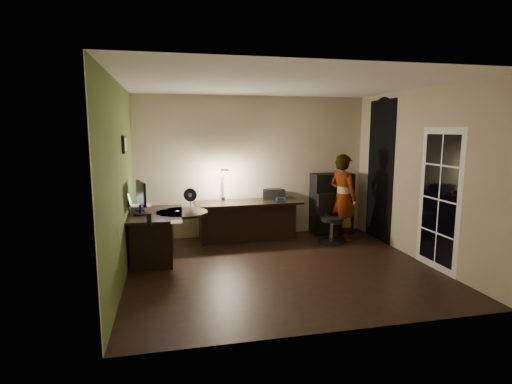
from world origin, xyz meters
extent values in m
cube|color=black|center=(0.00, 0.00, -0.01)|extent=(4.50, 4.00, 0.01)
cube|color=silver|center=(0.00, 0.00, 2.71)|extent=(4.50, 4.00, 0.01)
cube|color=tan|center=(0.00, 2.00, 1.35)|extent=(4.50, 0.01, 2.70)
cube|color=tan|center=(0.00, -2.00, 1.35)|extent=(4.50, 0.01, 2.70)
cube|color=tan|center=(-2.25, 0.00, 1.35)|extent=(0.01, 4.00, 2.70)
cube|color=tan|center=(2.25, 0.00, 1.35)|extent=(0.01, 4.00, 2.70)
cube|color=#4C6328|center=(-2.24, 0.00, 1.35)|extent=(0.00, 4.00, 2.70)
cube|color=black|center=(2.24, 1.15, 1.30)|extent=(0.01, 0.90, 2.60)
cube|color=white|center=(2.24, -0.55, 1.05)|extent=(0.02, 0.92, 2.10)
cube|color=black|center=(-2.22, 0.45, 1.85)|extent=(0.04, 0.30, 0.25)
cube|color=black|center=(-1.83, 0.78, 0.38)|extent=(0.86, 1.35, 0.76)
cube|color=black|center=(-0.19, 1.59, 0.37)|extent=(1.99, 0.75, 0.74)
cube|color=black|center=(1.56, 1.78, 0.60)|extent=(0.80, 0.41, 1.20)
cube|color=silver|center=(-2.11, 0.95, 0.82)|extent=(0.22, 0.18, 0.09)
cube|color=silver|center=(-2.07, 0.95, 0.98)|extent=(0.38, 0.36, 0.25)
cube|color=black|center=(-2.05, 0.69, 0.96)|extent=(0.26, 0.57, 0.37)
ellipsoid|color=silver|center=(-1.49, 0.73, 0.79)|extent=(0.07, 0.09, 0.03)
cube|color=black|center=(-1.68, 1.03, 0.78)|extent=(0.12, 0.16, 0.01)
cube|color=black|center=(-1.94, 0.59, 0.78)|extent=(0.08, 0.12, 0.01)
cylinder|color=black|center=(-1.89, -0.11, 0.85)|extent=(0.07, 0.07, 0.16)
cube|color=silver|center=(-1.52, 0.02, 0.78)|extent=(0.17, 0.23, 0.01)
cube|color=black|center=(-1.26, 1.18, 0.91)|extent=(0.25, 0.17, 0.35)
cube|color=#102FA1|center=(0.40, 1.42, 0.78)|extent=(0.22, 0.16, 0.10)
cube|color=black|center=(0.37, 1.80, 0.83)|extent=(0.49, 0.41, 0.19)
cube|color=black|center=(-0.61, 1.83, 1.06)|extent=(0.16, 0.30, 0.66)
cube|color=black|center=(1.29, 1.12, 0.44)|extent=(0.59, 0.59, 0.89)
imported|color=#D8A88C|center=(1.54, 1.22, 0.81)|extent=(0.59, 0.69, 1.62)
camera|label=1|loc=(-1.61, -5.57, 2.06)|focal=28.00mm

